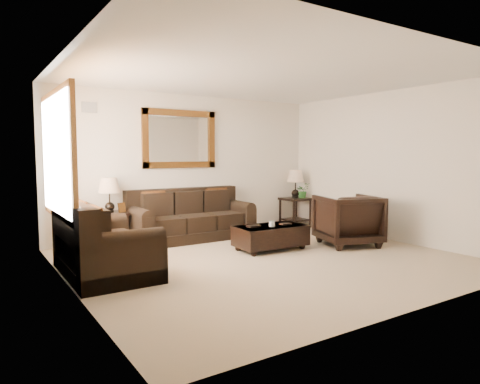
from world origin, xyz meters
TOP-DOWN VIEW (x-y plane):
  - room at (0.00, 0.00)m, footprint 5.51×5.01m
  - window at (-2.70, 0.90)m, footprint 0.07×1.96m
  - mirror at (-0.24, 2.47)m, footprint 1.50×0.06m
  - air_vent at (-1.90, 2.48)m, footprint 0.25×0.02m
  - sofa at (-0.24, 2.06)m, footprint 2.25×0.97m
  - loveseat at (-2.29, 0.52)m, footprint 1.01×1.70m
  - end_table_left at (-1.68, 2.19)m, footprint 0.53×0.53m
  - end_table_right at (2.40, 2.18)m, footprint 0.55×0.55m
  - coffee_table at (0.43, 0.48)m, footprint 1.21×0.69m
  - armchair at (1.77, 0.06)m, footprint 1.16×1.12m
  - potted_plant at (2.52, 2.08)m, footprint 0.30×0.33m

SIDE VIEW (x-z plane):
  - coffee_table at x=0.43m, z-range 0.00..0.50m
  - sofa at x=-0.24m, z-range -0.13..0.79m
  - loveseat at x=-2.29m, z-range -0.13..0.83m
  - armchair at x=1.77m, z-range 0.00..0.96m
  - potted_plant at x=2.52m, z-range 0.60..0.86m
  - end_table_left at x=-1.68m, z-range 0.18..1.34m
  - end_table_right at x=2.40m, z-range 0.19..1.40m
  - room at x=0.00m, z-range 0.00..2.71m
  - window at x=-2.70m, z-range 0.72..2.38m
  - mirror at x=-0.24m, z-range 1.30..2.40m
  - air_vent at x=-1.90m, z-range 2.26..2.44m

